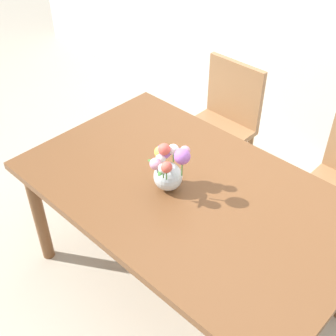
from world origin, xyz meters
TOP-DOWN VIEW (x-y plane):
  - ground_plane at (0.00, 0.00)m, footprint 12.00×12.00m
  - dining_table at (0.00, 0.00)m, footprint 1.64×1.01m
  - chair_left at (-0.45, 0.85)m, footprint 0.42×0.42m
  - flower_vase at (-0.08, -0.06)m, footprint 0.22×0.21m

SIDE VIEW (x-z plane):
  - ground_plane at x=0.00m, z-range 0.00..0.00m
  - chair_left at x=-0.45m, z-range 0.07..0.97m
  - dining_table at x=0.00m, z-range 0.28..1.01m
  - flower_vase at x=-0.08m, z-range 0.71..0.98m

